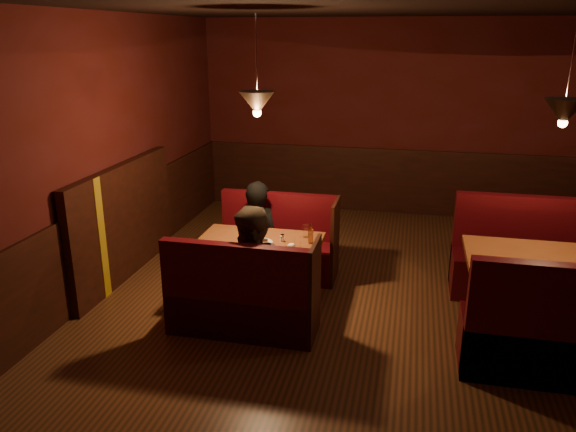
% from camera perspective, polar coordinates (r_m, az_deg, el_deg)
% --- Properties ---
extents(room, '(6.02, 7.02, 2.92)m').
position_cam_1_polar(room, '(5.37, 6.87, 0.31)').
color(room, '#422B18').
rests_on(room, ground).
extents(main_table, '(1.25, 0.76, 0.88)m').
position_cam_1_polar(main_table, '(5.78, -2.79, -3.89)').
color(main_table, '#672E11').
rests_on(main_table, ground).
extents(main_bench_far, '(1.38, 0.49, 0.94)m').
position_cam_1_polar(main_bench_far, '(6.49, -0.98, -3.39)').
color(main_bench_far, '#44090C').
rests_on(main_bench_far, ground).
extents(main_bench_near, '(1.38, 0.49, 0.94)m').
position_cam_1_polar(main_bench_near, '(5.24, -4.67, -8.95)').
color(main_bench_near, '#44090C').
rests_on(main_bench_near, ground).
extents(second_table, '(1.34, 0.86, 0.75)m').
position_cam_1_polar(second_table, '(5.66, 24.17, -5.56)').
color(second_table, '#672E11').
rests_on(second_table, ground).
extents(second_bench_far, '(1.48, 0.55, 1.06)m').
position_cam_1_polar(second_bench_far, '(6.48, 22.91, -4.60)').
color(second_bench_far, '#44090C').
rests_on(second_bench_far, ground).
extents(second_bench_near, '(1.48, 0.55, 1.06)m').
position_cam_1_polar(second_bench_near, '(5.06, 25.85, -11.46)').
color(second_bench_near, '#44090C').
rests_on(second_bench_near, ground).
extents(diner_a, '(0.61, 0.47, 1.48)m').
position_cam_1_polar(diner_a, '(6.29, -3.08, 0.14)').
color(diner_a, black).
rests_on(diner_a, ground).
extents(diner_b, '(0.76, 0.60, 1.54)m').
position_cam_1_polar(diner_b, '(5.14, -3.28, -3.71)').
color(diner_b, '#3A2E21').
rests_on(diner_b, ground).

